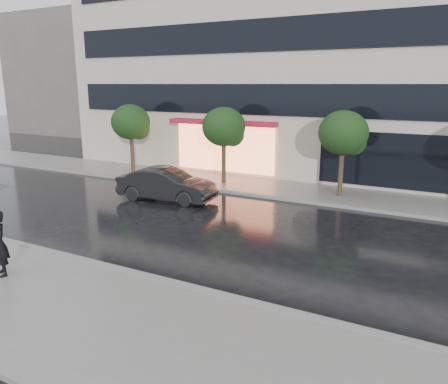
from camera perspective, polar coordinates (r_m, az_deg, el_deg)
The scene contains 11 objects.
ground at distance 13.14m, azimuth -9.19°, elevation -9.12°, with size 120.00×120.00×0.00m, color black.
sidewalk_near at distance 10.98m, azimuth -19.79°, elevation -14.32°, with size 60.00×4.50×0.12m, color slate.
sidewalk_far at distance 21.74m, azimuth 7.27°, elevation 0.42°, with size 60.00×3.50×0.12m, color slate.
curb_near at distance 12.40m, azimuth -12.03°, elevation -10.34°, with size 60.00×0.25×0.14m, color gray.
curb_far at distance 20.16m, azimuth 5.49°, elevation -0.58°, with size 60.00×0.25×0.14m, color gray.
office_building at distance 28.77m, azimuth 13.79°, elevation 21.37°, with size 30.00×12.76×18.00m.
bg_building_left at distance 50.20m, azimuth -17.40°, elevation 14.37°, with size 14.00×10.00×12.00m, color #59544F.
tree_far_west at distance 25.62m, azimuth -11.94°, elevation 8.77°, with size 2.20×2.20×3.99m.
tree_mid_west at distance 22.26m, azimuth 0.14°, elevation 8.33°, with size 2.20×2.20×3.99m.
tree_mid_east at distance 20.18m, azimuth 15.50°, elevation 7.24°, with size 2.20×2.20×3.99m.
parked_car at distance 19.66m, azimuth -7.53°, elevation 0.98°, with size 1.55×4.44×1.46m, color black.
Camera 1 is at (7.44, -9.55, 5.11)m, focal length 35.00 mm.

